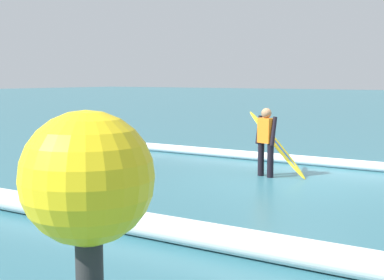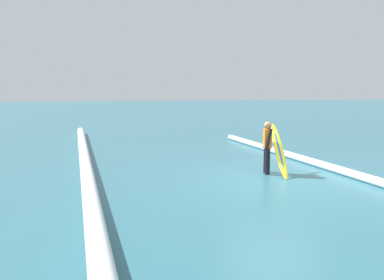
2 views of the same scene
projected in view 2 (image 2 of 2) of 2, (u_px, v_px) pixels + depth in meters
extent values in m
plane|color=#2E6471|center=(273.00, 180.00, 9.69)|extent=(170.99, 170.99, 0.00)
cylinder|color=black|center=(266.00, 160.00, 10.54)|extent=(0.14, 0.14, 0.73)
cylinder|color=black|center=(268.00, 162.00, 10.27)|extent=(0.14, 0.14, 0.73)
cube|color=orange|center=(267.00, 139.00, 10.32)|extent=(0.38, 0.29, 0.54)
sphere|color=#976E4D|center=(268.00, 125.00, 10.27)|extent=(0.22, 0.22, 0.22)
cylinder|color=black|center=(266.00, 138.00, 10.53)|extent=(0.09, 0.22, 0.62)
cylinder|color=black|center=(269.00, 140.00, 10.11)|extent=(0.09, 0.22, 0.62)
ellipsoid|color=yellow|center=(279.00, 150.00, 10.35)|extent=(1.60, 0.59, 1.39)
ellipsoid|color=blue|center=(279.00, 150.00, 10.35)|extent=(1.26, 0.36, 1.12)
cylinder|color=white|center=(322.00, 165.00, 11.08)|extent=(14.38, 0.77, 0.23)
cylinder|color=white|center=(88.00, 177.00, 9.23)|extent=(23.37, 1.55, 0.34)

